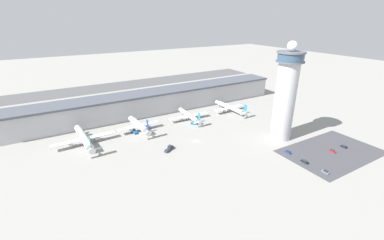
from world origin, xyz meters
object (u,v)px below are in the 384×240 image
service_truck_catering (169,149)px  car_red_hatchback (344,147)px  service_truck_fuel (134,131)px  service_truck_baggage (195,123)px  airplane_gate_bravo (139,125)px  car_navy_sedan (326,172)px  airplane_gate_alpha (84,139)px  airplane_gate_charlie (189,116)px  car_silver_sedan (288,152)px  control_tower (285,94)px  car_yellow_taxi (332,151)px  car_blue_compact (305,162)px  airplane_gate_delta (230,108)px

service_truck_catering → car_red_hatchback: (102.81, -55.10, -0.48)m
service_truck_fuel → service_truck_baggage: size_ratio=1.28×
airplane_gate_bravo → car_navy_sedan: bearing=-56.2°
service_truck_baggage → service_truck_catering: bearing=-142.1°
airplane_gate_alpha → airplane_gate_charlie: 83.89m
car_silver_sedan → airplane_gate_bravo: bearing=131.6°
service_truck_fuel → control_tower: bearing=-34.8°
car_silver_sedan → car_navy_sedan: 26.09m
airplane_gate_alpha → airplane_gate_bravo: (39.78, 2.82, 0.08)m
service_truck_fuel → car_yellow_taxi: 137.83m
control_tower → car_silver_sedan: control_tower is taller
car_red_hatchback → car_navy_sedan: (-38.37, -12.51, 0.05)m
service_truck_fuel → airplane_gate_bravo: bearing=4.4°
control_tower → service_truck_fuel: bearing=145.2°
control_tower → car_silver_sedan: (-12.35, -18.43, -31.87)m
airplane_gate_charlie → car_yellow_taxi: (52.78, -94.15, -3.26)m
control_tower → airplane_gate_alpha: bearing=154.5°
car_yellow_taxi → car_navy_sedan: bearing=-153.7°
car_blue_compact → car_silver_sedan: size_ratio=1.04×
airplane_gate_bravo → airplane_gate_delta: 86.07m
car_silver_sedan → car_red_hatchback: (38.47, -13.58, -0.04)m
car_blue_compact → airplane_gate_charlie: bearing=105.7°
airplane_gate_bravo → airplane_gate_delta: size_ratio=0.85×
service_truck_catering → airplane_gate_bravo: bearing=99.8°
control_tower → car_navy_sedan: control_tower is taller
car_navy_sedan → airplane_gate_charlie: bearing=104.2°
airplane_gate_bravo → car_navy_sedan: (71.10, -106.13, -4.13)m
service_truck_fuel → car_silver_sedan: size_ratio=1.87×
car_silver_sedan → car_yellow_taxi: (25.82, -13.37, -0.03)m
airplane_gate_alpha → car_blue_compact: bearing=-39.4°
airplane_gate_charlie → service_truck_fuel: bearing=-178.7°
airplane_gate_charlie → airplane_gate_alpha: bearing=-177.6°
car_navy_sedan → car_red_hatchback: bearing=18.1°
airplane_gate_charlie → service_truck_baggage: airplane_gate_charlie is taller
service_truck_fuel → car_blue_compact: bearing=-51.0°
car_blue_compact → car_yellow_taxi: size_ratio=1.01×
airplane_gate_delta → airplane_gate_alpha: bearing=-179.0°
control_tower → car_blue_compact: 46.71m
car_red_hatchback → car_yellow_taxi: 12.65m
car_silver_sedan → car_red_hatchback: size_ratio=1.11×
airplane_gate_bravo → car_blue_compact: 116.79m
car_navy_sedan → car_yellow_taxi: bearing=26.3°
service_truck_baggage → car_silver_sedan: bearing=-68.6°
airplane_gate_charlie → car_navy_sedan: (27.06, -106.87, -3.22)m
service_truck_fuel → airplane_gate_alpha: bearing=-176.0°
airplane_gate_bravo → airplane_gate_delta: (86.06, -0.64, -0.63)m
control_tower → airplane_gate_charlie: bearing=122.2°
airplane_gate_bravo → service_truck_catering: (6.65, -38.51, -3.70)m
airplane_gate_charlie → car_red_hatchback: 114.87m
airplane_gate_alpha → car_red_hatchback: size_ratio=10.38×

